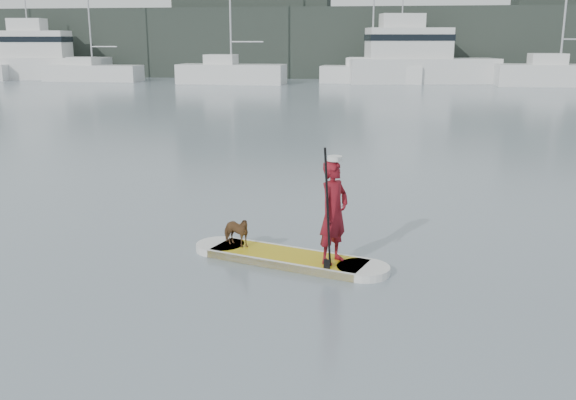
# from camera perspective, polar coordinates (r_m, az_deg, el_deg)

# --- Properties ---
(ground) EXTENTS (140.00, 140.00, 0.00)m
(ground) POSITION_cam_1_polar(r_m,az_deg,el_deg) (7.05, -11.06, -15.07)
(ground) COLOR slate
(ground) RESTS_ON ground
(paddleboard) EXTENTS (3.18, 1.56, 0.12)m
(paddleboard) POSITION_cam_1_polar(r_m,az_deg,el_deg) (10.12, 0.00, -5.17)
(paddleboard) COLOR gold
(paddleboard) RESTS_ON ground
(paddler) EXTENTS (0.61, 0.68, 1.56)m
(paddler) POSITION_cam_1_polar(r_m,az_deg,el_deg) (9.57, 4.09, -1.08)
(paddler) COLOR maroon
(paddler) RESTS_ON paddleboard
(white_cap) EXTENTS (0.22, 0.22, 0.07)m
(white_cap) POSITION_cam_1_polar(r_m,az_deg,el_deg) (9.39, 4.18, 3.71)
(white_cap) COLOR silver
(white_cap) RESTS_ON paddler
(dog) EXTENTS (0.65, 0.52, 0.50)m
(dog) POSITION_cam_1_polar(r_m,az_deg,el_deg) (10.46, -4.68, -2.79)
(dog) COLOR #50361B
(dog) RESTS_ON paddleboard
(paddle) EXTENTS (0.12, 0.29, 2.00)m
(paddle) POSITION_cam_1_polar(r_m,az_deg,el_deg) (9.30, 3.53, -2.18)
(paddle) COLOR black
(paddle) RESTS_ON ground
(sailboat_b) EXTENTS (7.95, 2.57, 11.73)m
(sailboat_b) POSITION_cam_1_polar(r_m,az_deg,el_deg) (55.73, -17.01, 10.91)
(sailboat_b) COLOR silver
(sailboat_b) RESTS_ON ground
(sailboat_c) EXTENTS (8.27, 2.97, 11.76)m
(sailboat_c) POSITION_cam_1_polar(r_m,az_deg,el_deg) (50.43, -5.12, 11.25)
(sailboat_c) COLOR silver
(sailboat_c) RESTS_ON ground
(sailboat_d) EXTENTS (8.04, 3.11, 11.57)m
(sailboat_d) POSITION_cam_1_polar(r_m,az_deg,el_deg) (51.46, 7.37, 11.20)
(sailboat_d) COLOR silver
(sailboat_d) RESTS_ON ground
(sailboat_e) EXTENTS (8.92, 2.93, 12.92)m
(sailboat_e) POSITION_cam_1_polar(r_m,az_deg,el_deg) (51.73, 22.86, 10.35)
(sailboat_e) COLOR silver
(sailboat_e) RESTS_ON ground
(motor_yacht_a) EXTENTS (12.01, 5.80, 6.92)m
(motor_yacht_a) POSITION_cam_1_polar(r_m,az_deg,el_deg) (51.99, 11.30, 12.31)
(motor_yacht_a) COLOR silver
(motor_yacht_a) RESTS_ON ground
(motor_yacht_b) EXTENTS (10.40, 4.61, 6.64)m
(motor_yacht_b) POSITION_cam_1_polar(r_m,az_deg,el_deg) (59.81, -20.99, 11.80)
(motor_yacht_b) COLOR silver
(motor_yacht_b) RESTS_ON ground
(shore_mass) EXTENTS (90.00, 6.00, 6.00)m
(shore_mass) POSITION_cam_1_polar(r_m,az_deg,el_deg) (58.81, 6.52, 13.70)
(shore_mass) COLOR #202823
(shore_mass) RESTS_ON ground
(shore_building_west) EXTENTS (14.00, 4.00, 9.00)m
(shore_building_west) POSITION_cam_1_polar(r_m,az_deg,el_deg) (61.01, -3.17, 15.19)
(shore_building_west) COLOR #202823
(shore_building_west) RESTS_ON ground
(shore_building_east) EXTENTS (10.00, 4.00, 8.00)m
(shore_building_east) POSITION_cam_1_polar(r_m,az_deg,el_deg) (61.83, 24.00, 13.56)
(shore_building_east) COLOR #202823
(shore_building_east) RESTS_ON ground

